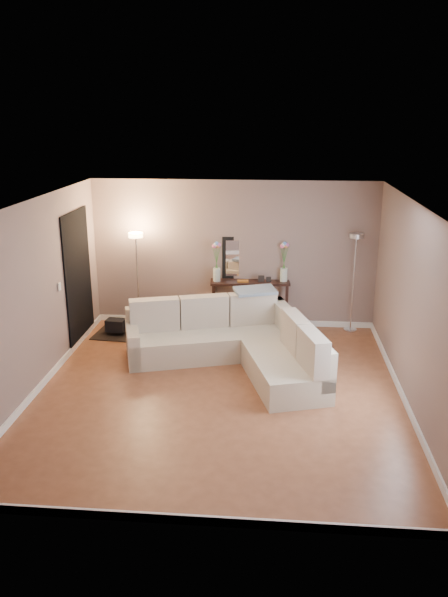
# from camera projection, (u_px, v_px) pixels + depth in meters

# --- Properties ---
(floor) EXTENTS (5.00, 5.50, 0.01)m
(floor) POSITION_uv_depth(u_px,v_px,m) (219.00, 392.00, 8.05)
(floor) COLOR brown
(floor) RESTS_ON ground
(ceiling) EXTENTS (5.00, 5.50, 0.01)m
(ceiling) POSITION_uv_depth(u_px,v_px,m) (218.00, 203.00, 7.25)
(ceiling) COLOR white
(ceiling) RESTS_ON ground
(wall_back) EXTENTS (5.00, 0.02, 2.60)m
(wall_back) POSITION_uv_depth(u_px,v_px,m) (234.00, 254.00, 10.27)
(wall_back) COLOR gray
(wall_back) RESTS_ON ground
(wall_front) EXTENTS (5.00, 0.02, 2.60)m
(wall_front) POSITION_uv_depth(u_px,v_px,m) (188.00, 401.00, 5.03)
(wall_front) COLOR gray
(wall_front) RESTS_ON ground
(wall_left) EXTENTS (0.02, 5.50, 2.60)m
(wall_left) POSITION_uv_depth(u_px,v_px,m) (34.00, 297.00, 7.86)
(wall_left) COLOR gray
(wall_left) RESTS_ON ground
(wall_right) EXTENTS (0.02, 5.50, 2.60)m
(wall_right) POSITION_uv_depth(u_px,v_px,m) (414.00, 308.00, 7.44)
(wall_right) COLOR gray
(wall_right) RESTS_ON ground
(baseboard_back) EXTENTS (5.00, 0.03, 0.10)m
(baseboard_back) POSITION_uv_depth(u_px,v_px,m) (233.00, 321.00, 10.63)
(baseboard_back) COLOR white
(baseboard_back) RESTS_ON ground
(baseboard_front) EXTENTS (5.00, 0.03, 0.10)m
(baseboard_front) POSITION_uv_depth(u_px,v_px,m) (191.00, 520.00, 5.43)
(baseboard_front) COLOR white
(baseboard_front) RESTS_ON ground
(baseboard_left) EXTENTS (0.03, 5.50, 0.10)m
(baseboard_left) POSITION_uv_depth(u_px,v_px,m) (45.00, 381.00, 8.24)
(baseboard_left) COLOR white
(baseboard_left) RESTS_ON ground
(baseboard_right) EXTENTS (0.03, 5.50, 0.10)m
(baseboard_right) POSITION_uv_depth(u_px,v_px,m) (402.00, 396.00, 7.82)
(baseboard_right) COLOR white
(baseboard_right) RESTS_ON ground
(doorway) EXTENTS (0.02, 1.20, 2.20)m
(doorway) POSITION_uv_depth(u_px,v_px,m) (78.00, 278.00, 9.53)
(doorway) COLOR black
(doorway) RESTS_ON ground
(switch_plate) EXTENTS (0.02, 0.08, 0.12)m
(switch_plate) POSITION_uv_depth(u_px,v_px,m) (59.00, 287.00, 8.70)
(switch_plate) COLOR white
(switch_plate) RESTS_ON ground
(sectional_sofa) EXTENTS (3.20, 2.63, 0.91)m
(sectional_sofa) POSITION_uv_depth(u_px,v_px,m) (236.00, 342.00, 8.88)
(sectional_sofa) COLOR beige
(sectional_sofa) RESTS_ON floor
(throw_blanket) EXTENTS (0.74, 0.58, 0.09)m
(throw_blanket) POSITION_uv_depth(u_px,v_px,m) (255.00, 290.00, 9.38)
(throw_blanket) COLOR #8092A5
(throw_blanket) RESTS_ON sectional_sofa
(console_table) EXTENTS (1.42, 0.49, 0.86)m
(console_table) POSITION_uv_depth(u_px,v_px,m) (245.00, 301.00, 10.36)
(console_table) COLOR black
(console_table) RESTS_ON floor
(leaning_mirror) EXTENTS (0.98, 0.12, 0.77)m
(leaning_mirror) POSITION_uv_depth(u_px,v_px,m) (250.00, 258.00, 10.30)
(leaning_mirror) COLOR black
(leaning_mirror) RESTS_ON console_table
(table_decor) EXTENTS (0.59, 0.14, 0.14)m
(table_decor) POSITION_uv_depth(u_px,v_px,m) (250.00, 281.00, 10.20)
(table_decor) COLOR #BF7021
(table_decor) RESTS_ON console_table
(flower_vase_left) EXTENTS (0.16, 0.14, 0.73)m
(flower_vase_left) POSITION_uv_depth(u_px,v_px,m) (217.00, 265.00, 10.16)
(flower_vase_left) COLOR silver
(flower_vase_left) RESTS_ON console_table
(flower_vase_right) EXTENTS (0.16, 0.14, 0.73)m
(flower_vase_right) POSITION_uv_depth(u_px,v_px,m) (284.00, 265.00, 10.15)
(flower_vase_right) COLOR silver
(flower_vase_right) RESTS_ON console_table
(floor_lamp_lit) EXTENTS (0.27, 0.27, 1.73)m
(floor_lamp_lit) POSITION_uv_depth(u_px,v_px,m) (137.00, 261.00, 10.10)
(floor_lamp_lit) COLOR silver
(floor_lamp_lit) RESTS_ON floor
(floor_lamp_unlit) EXTENTS (0.30, 0.30, 1.75)m
(floor_lamp_unlit) POSITION_uv_depth(u_px,v_px,m) (355.00, 263.00, 9.93)
(floor_lamp_unlit) COLOR silver
(floor_lamp_unlit) RESTS_ON floor
(charcoal_rug) EXTENTS (1.20, 0.95, 0.02)m
(charcoal_rug) POSITION_uv_depth(u_px,v_px,m) (129.00, 333.00, 10.18)
(charcoal_rug) COLOR black
(charcoal_rug) RESTS_ON floor
(black_bag) EXTENTS (0.34, 0.26, 0.21)m
(black_bag) POSITION_uv_depth(u_px,v_px,m) (116.00, 325.00, 10.07)
(black_bag) COLOR black
(black_bag) RESTS_ON charcoal_rug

